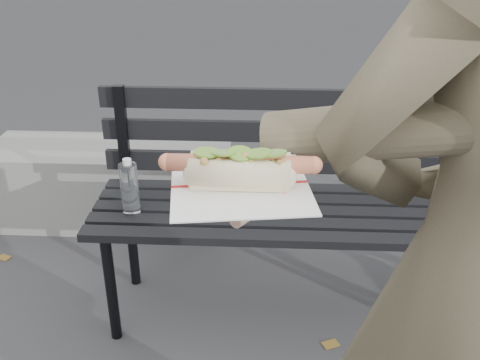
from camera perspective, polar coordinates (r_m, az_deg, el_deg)
The scene contains 3 objects.
park_bench at distance 2.10m, azimuth 5.30°, elevation -1.02°, with size 1.50×0.44×0.88m.
concrete_block at distance 2.93m, azimuth -12.77°, elevation -0.35°, with size 1.20×0.40×0.40m, color slate.
held_hotdog at distance 0.85m, azimuth 14.29°, elevation 3.90°, with size 0.64×0.32×0.20m.
Camera 1 is at (-0.06, -0.83, 1.49)m, focal length 42.00 mm.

